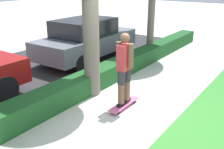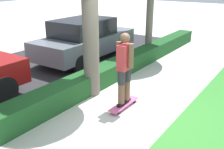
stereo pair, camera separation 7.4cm
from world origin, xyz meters
The scene contains 6 objects.
ground_plane centered at (0.00, 0.00, 0.00)m, with size 60.00×60.00×0.00m, color beige.
street_asphalt centered at (0.00, 4.20, 0.00)m, with size 15.70×5.00×0.01m.
hedge_row centered at (0.00, 1.60, 0.26)m, with size 15.70×0.60×0.53m.
skateboard centered at (0.03, 0.26, 0.08)m, with size 1.03×0.24×0.10m.
skater_person centered at (0.03, 0.26, 1.02)m, with size 0.50×0.44×1.72m.
parked_car_middle centered at (2.60, 3.64, 0.79)m, with size 4.30×1.86×1.55m.
Camera 2 is at (-4.80, -2.75, 2.95)m, focal length 42.00 mm.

